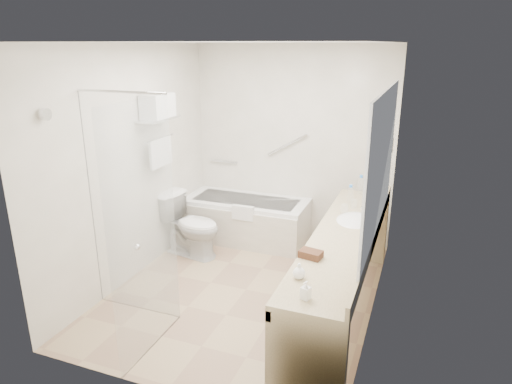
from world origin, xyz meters
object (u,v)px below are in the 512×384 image
(amenity_basket, at_px, (311,254))
(water_bottle_left, at_px, (350,195))
(bathtub, at_px, (246,219))
(vanity_counter, at_px, (343,256))
(toilet, at_px, (191,226))

(amenity_basket, xyz_separation_m, water_bottle_left, (0.07, 1.43, 0.06))
(bathtub, height_order, water_bottle_left, water_bottle_left)
(bathtub, relative_size, vanity_counter, 0.59)
(toilet, bearing_deg, bathtub, -23.71)
(vanity_counter, xyz_separation_m, water_bottle_left, (-0.10, 0.88, 0.30))
(water_bottle_left, bearing_deg, amenity_basket, -92.73)
(bathtub, bearing_deg, toilet, -123.83)
(amenity_basket, height_order, water_bottle_left, water_bottle_left)
(amenity_basket, distance_m, water_bottle_left, 1.43)
(bathtub, relative_size, toilet, 2.08)
(bathtub, xyz_separation_m, toilet, (-0.45, -0.67, 0.10))
(vanity_counter, bearing_deg, bathtub, 137.65)
(amenity_basket, bearing_deg, water_bottle_left, 87.27)
(vanity_counter, xyz_separation_m, amenity_basket, (-0.17, -0.55, 0.24))
(vanity_counter, distance_m, water_bottle_left, 0.94)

